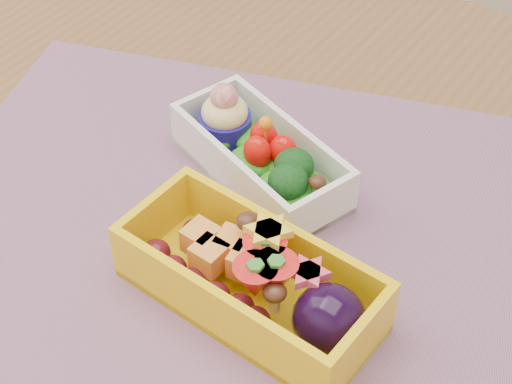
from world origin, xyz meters
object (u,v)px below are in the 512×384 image
Objects in this scene: table at (250,342)px; placemat at (243,231)px; bento_yellow at (255,280)px; bento_white at (260,155)px.

placemat is (-0.02, 0.02, 0.10)m from table.
table is 6.79× the size of bento_yellow.
bento_white is at bearing 126.03° from bento_yellow.
bento_white reaches higher than table.
table is 0.10m from placemat.
table is at bearing -45.96° from placemat.
bento_white is (-0.02, 0.05, 0.02)m from placemat.
bento_yellow is (0.03, -0.03, 0.13)m from table.
placemat is 2.98× the size of bento_white.
bento_yellow is (0.04, -0.05, 0.03)m from placemat.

